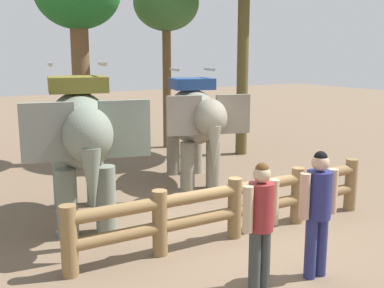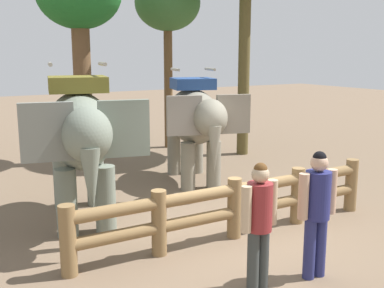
{
  "view_description": "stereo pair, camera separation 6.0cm",
  "coord_description": "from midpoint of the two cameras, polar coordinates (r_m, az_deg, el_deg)",
  "views": [
    {
      "loc": [
        -4.54,
        -6.35,
        3.13
      ],
      "look_at": [
        0.0,
        1.27,
        1.4
      ],
      "focal_mm": 43.81,
      "sensor_mm": 36.0,
      "label": 1
    },
    {
      "loc": [
        -4.49,
        -6.38,
        3.13
      ],
      "look_at": [
        0.0,
        1.27,
        1.4
      ],
      "focal_mm": 43.81,
      "sensor_mm": 36.0,
      "label": 2
    }
  ],
  "objects": [
    {
      "name": "elephant_near_left",
      "position": [
        8.69,
        -13.57,
        1.04
      ],
      "size": [
        2.19,
        3.54,
        2.97
      ],
      "color": "slate",
      "rests_on": "ground"
    },
    {
      "name": "tourist_man_in_blue",
      "position": [
        6.75,
        14.86,
        -7.24
      ],
      "size": [
        0.65,
        0.37,
        1.82
      ],
      "color": "navy",
      "rests_on": "ground"
    },
    {
      "name": "tree_far_right",
      "position": [
        13.7,
        -13.86,
        16.57
      ],
      "size": [
        2.34,
        2.34,
        5.75
      ],
      "color": "brown",
      "rests_on": "ground"
    },
    {
      "name": "tourist_woman_in_black",
      "position": [
        6.27,
        8.09,
        -8.83
      ],
      "size": [
        0.62,
        0.38,
        1.75
      ],
      "color": "#343938",
      "rests_on": "ground"
    },
    {
      "name": "elephant_center",
      "position": [
        11.18,
        0.12,
        2.97
      ],
      "size": [
        2.17,
        3.32,
        2.78
      ],
      "color": "gray",
      "rests_on": "ground"
    },
    {
      "name": "tree_far_left",
      "position": [
        15.61,
        -3.28,
        16.43
      ],
      "size": [
        2.1,
        2.1,
        5.6
      ],
      "color": "brown",
      "rests_on": "ground"
    },
    {
      "name": "ground_plane",
      "position": [
        8.41,
        4.31,
        -10.86
      ],
      "size": [
        60.0,
        60.0,
        0.0
      ],
      "primitive_type": "plane",
      "color": "brown"
    },
    {
      "name": "log_fence",
      "position": [
        8.08,
        5.02,
        -7.25
      ],
      "size": [
        5.95,
        0.29,
        1.05
      ],
      "color": "olive",
      "rests_on": "ground"
    }
  ]
}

